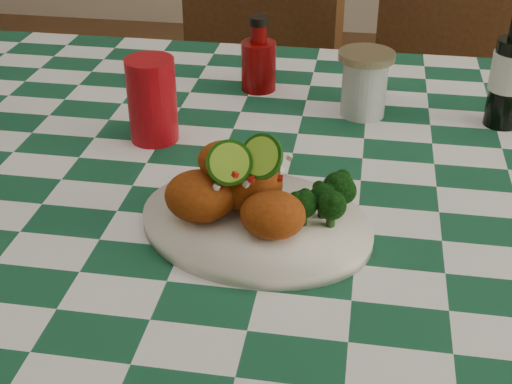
% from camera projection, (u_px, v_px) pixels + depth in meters
% --- Properties ---
extents(dining_table, '(1.66, 1.06, 0.79)m').
position_uv_depth(dining_table, '(282.00, 376.00, 1.20)').
color(dining_table, '#154B30').
rests_on(dining_table, ground).
extents(plate, '(0.34, 0.29, 0.02)m').
position_uv_depth(plate, '(256.00, 224.00, 0.88)').
color(plate, white).
rests_on(plate, dining_table).
extents(fried_chicken_pile, '(0.16, 0.12, 0.10)m').
position_uv_depth(fried_chicken_pile, '(250.00, 181.00, 0.85)').
color(fried_chicken_pile, '#91380E').
rests_on(fried_chicken_pile, plate).
extents(broccoli_side, '(0.07, 0.07, 0.05)m').
position_uv_depth(broccoli_side, '(320.00, 199.00, 0.86)').
color(broccoli_side, black).
rests_on(broccoli_side, plate).
extents(red_tumbler, '(0.08, 0.08, 0.13)m').
position_uv_depth(red_tumbler, '(152.00, 100.00, 1.06)').
color(red_tumbler, '#9C0810').
rests_on(red_tumbler, dining_table).
extents(ketchup_bottle, '(0.07, 0.07, 0.13)m').
position_uv_depth(ketchup_bottle, '(259.00, 54.00, 1.23)').
color(ketchup_bottle, '#6F0506').
rests_on(ketchup_bottle, dining_table).
extents(mason_jar, '(0.12, 0.12, 0.11)m').
position_uv_depth(mason_jar, '(364.00, 84.00, 1.14)').
color(mason_jar, '#B2BCBA').
rests_on(mason_jar, dining_table).
extents(beer_bottle, '(0.07, 0.07, 0.21)m').
position_uv_depth(beer_bottle, '(512.00, 62.00, 1.08)').
color(beer_bottle, black).
rests_on(beer_bottle, dining_table).
extents(wooden_chair_left, '(0.61, 0.62, 1.01)m').
position_uv_depth(wooden_chair_left, '(214.00, 124.00, 1.79)').
color(wooden_chair_left, '#472814').
rests_on(wooden_chair_left, ground).
extents(wooden_chair_right, '(0.52, 0.53, 0.92)m').
position_uv_depth(wooden_chair_right, '(432.00, 146.00, 1.78)').
color(wooden_chair_right, '#472814').
rests_on(wooden_chair_right, ground).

